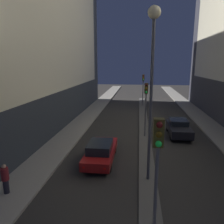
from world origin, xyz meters
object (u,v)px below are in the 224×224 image
Objects in this scene: traffic_light_mid at (146,98)px; car_right_lane at (179,128)px; traffic_light_near at (157,158)px; pedestrian_on_left_sidewalk at (5,178)px; car_left_lane at (101,151)px; traffic_light_far at (143,83)px; street_lamp at (153,57)px.

traffic_light_mid is 1.12× the size of car_right_lane.
pedestrian_on_left_sidewalk is (-7.05, 2.53, -2.62)m from traffic_light_near.
car_right_lane is at bearing 45.35° from car_left_lane.
car_left_lane is at bearing 113.77° from traffic_light_near.
traffic_light_far is (0.00, 26.88, 0.00)m from traffic_light_near.
car_right_lane is 2.73× the size of pedestrian_on_left_sidewalk.
street_lamp is at bearing -34.51° from car_left_lane.
traffic_light_far is 3.06× the size of pedestrian_on_left_sidewalk.
traffic_light_mid is at bearing 54.17° from pedestrian_on_left_sidewalk.
pedestrian_on_left_sidewalk reaches higher than car_left_lane.
traffic_light_near reaches higher than car_left_lane.
car_left_lane is 1.10× the size of car_right_lane.
street_lamp reaches higher than car_right_lane.
traffic_light_near is 1.12× the size of car_right_lane.
pedestrian_on_left_sidewalk is at bearing -132.31° from car_left_lane.
traffic_light_near reaches higher than car_right_lane.
car_right_lane is at bearing 14.77° from traffic_light_mid.
traffic_light_mid is at bearing 90.00° from traffic_light_near.
traffic_light_near is 1.00× the size of traffic_light_far.
traffic_light_mid is 1.01× the size of car_left_lane.
car_right_lane is (6.10, 6.17, 0.02)m from car_left_lane.
traffic_light_near is 26.88m from traffic_light_far.
traffic_light_mid is at bearing -165.23° from car_right_lane.
car_left_lane is (-3.05, -5.37, -2.83)m from traffic_light_mid.
car_left_lane is (-3.05, 2.10, -6.05)m from street_lamp.
traffic_light_far is 20.39m from car_left_lane.
traffic_light_far is (0.00, 14.59, 0.00)m from traffic_light_mid.
traffic_light_near is at bearing -103.11° from car_right_lane.
traffic_light_near reaches higher than pedestrian_on_left_sidewalk.
traffic_light_mid is 4.22m from car_right_lane.
street_lamp reaches higher than traffic_light_near.
traffic_light_near is 1.01× the size of car_left_lane.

